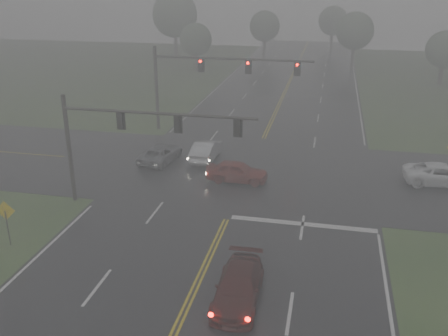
% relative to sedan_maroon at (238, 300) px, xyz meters
% --- Properties ---
extents(main_road, '(18.00, 160.00, 0.02)m').
position_rel_sedan_maroon_xyz_m(main_road, '(-2.14, 13.54, 0.00)').
color(main_road, black).
rests_on(main_road, ground).
extents(cross_street, '(120.00, 14.00, 0.02)m').
position_rel_sedan_maroon_xyz_m(cross_street, '(-2.14, 15.54, 0.00)').
color(cross_street, black).
rests_on(cross_street, ground).
extents(stop_bar, '(8.50, 0.50, 0.01)m').
position_rel_sedan_maroon_xyz_m(stop_bar, '(2.36, 7.94, 0.00)').
color(stop_bar, '#BCBCBC').
rests_on(stop_bar, ground).
extents(sedan_maroon, '(2.05, 4.84, 1.39)m').
position_rel_sedan_maroon_xyz_m(sedan_maroon, '(0.00, 0.00, 0.00)').
color(sedan_maroon, '#3C0C0A').
rests_on(sedan_maroon, ground).
extents(sedan_red, '(4.33, 1.78, 1.47)m').
position_rel_sedan_maroon_xyz_m(sedan_red, '(-2.63, 13.52, 0.00)').
color(sedan_red, maroon).
rests_on(sedan_red, ground).
extents(sedan_silver, '(1.72, 4.63, 1.51)m').
position_rel_sedan_maroon_xyz_m(sedan_silver, '(-5.84, 17.43, 0.00)').
color(sedan_silver, '#B0B2B8').
rests_on(sedan_silver, ground).
extents(car_grey, '(2.77, 4.87, 1.28)m').
position_rel_sedan_maroon_xyz_m(car_grey, '(-9.17, 16.16, 0.00)').
color(car_grey, '#56585D').
rests_on(car_grey, ground).
extents(pickup_white, '(5.34, 2.77, 1.44)m').
position_rel_sedan_maroon_xyz_m(pickup_white, '(11.39, 16.02, 0.00)').
color(pickup_white, white).
rests_on(pickup_white, ground).
extents(signal_gantry_near, '(12.01, 0.30, 6.95)m').
position_rel_sedan_maroon_xyz_m(signal_gantry_near, '(-8.68, 8.27, 4.86)').
color(signal_gantry_near, black).
rests_on(signal_gantry_near, ground).
extents(signal_gantry_far, '(14.35, 0.39, 7.69)m').
position_rel_sedan_maroon_xyz_m(signal_gantry_far, '(-7.87, 24.70, 5.42)').
color(signal_gantry_far, black).
rests_on(signal_gantry_far, ground).
extents(sign_diamond_west, '(1.08, 0.16, 2.60)m').
position_rel_sedan_maroon_xyz_m(sign_diamond_west, '(-12.97, 2.23, 1.75)').
color(sign_diamond_west, black).
rests_on(sign_diamond_west, ground).
extents(tree_nw_a, '(4.78, 4.78, 7.03)m').
position_rel_sedan_maroon_xyz_m(tree_nw_a, '(-16.66, 54.47, 4.61)').
color(tree_nw_a, '#2E251E').
rests_on(tree_nw_a, ground).
extents(tree_ne_a, '(5.71, 5.71, 8.39)m').
position_rel_sedan_maroon_xyz_m(tree_ne_a, '(6.37, 62.59, 5.52)').
color(tree_ne_a, '#2E251E').
rests_on(tree_ne_a, ground).
extents(tree_n_mid, '(5.31, 5.31, 7.80)m').
position_rel_sedan_maroon_xyz_m(tree_n_mid, '(-8.72, 71.26, 5.13)').
color(tree_n_mid, '#2E251E').
rests_on(tree_n_mid, ground).
extents(tree_e_near, '(4.76, 4.76, 7.00)m').
position_rel_sedan_maroon_xyz_m(tree_e_near, '(17.37, 51.40, 4.59)').
color(tree_e_near, '#2E251E').
rests_on(tree_e_near, ground).
extents(tree_nw_b, '(7.52, 7.52, 11.04)m').
position_rel_sedan_maroon_xyz_m(tree_nw_b, '(-23.08, 64.96, 7.26)').
color(tree_nw_b, '#2E251E').
rests_on(tree_nw_b, ground).
extents(tree_n_far, '(5.52, 5.52, 8.10)m').
position_rel_sedan_maroon_xyz_m(tree_n_far, '(2.88, 82.16, 5.33)').
color(tree_n_far, '#2E251E').
rests_on(tree_n_far, ground).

